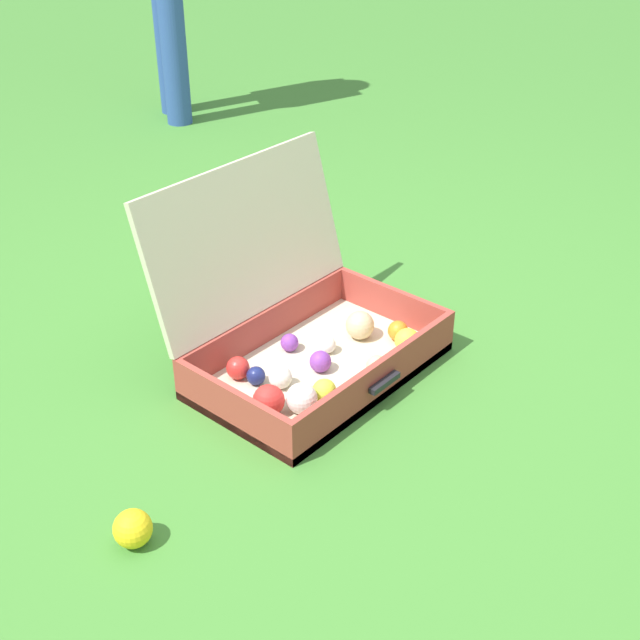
{
  "coord_description": "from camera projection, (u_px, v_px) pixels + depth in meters",
  "views": [
    {
      "loc": [
        -1.38,
        -1.23,
        1.36
      ],
      "look_at": [
        0.1,
        0.04,
        0.17
      ],
      "focal_mm": 48.23,
      "sensor_mm": 36.0,
      "label": 1
    }
  ],
  "objects": [
    {
      "name": "ground_plane",
      "position": [
        309.0,
        395.0,
        2.29
      ],
      "size": [
        16.0,
        16.0,
        0.0
      ],
      "primitive_type": "plane",
      "color": "#3D7A2D"
    },
    {
      "name": "open_suitcase",
      "position": [
        301.0,
        330.0,
        2.34
      ],
      "size": [
        0.68,
        0.56,
        0.53
      ],
      "color": "beige",
      "rests_on": "ground"
    },
    {
      "name": "stray_ball_on_grass",
      "position": [
        133.0,
        529.0,
        1.81
      ],
      "size": [
        0.08,
        0.08,
        0.08
      ],
      "primitive_type": "sphere",
      "color": "yellow",
      "rests_on": "ground"
    }
  ]
}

